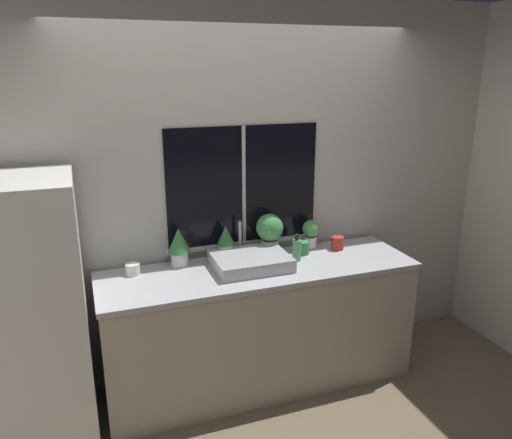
% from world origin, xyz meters
% --- Properties ---
extents(ground_plane, '(14.00, 14.00, 0.00)m').
position_xyz_m(ground_plane, '(0.00, 0.00, 0.00)').
color(ground_plane, brown).
extents(wall_back, '(8.00, 0.09, 2.70)m').
position_xyz_m(wall_back, '(0.00, 0.69, 1.35)').
color(wall_back, '#BCB7AD').
rests_on(wall_back, ground_plane).
extents(wall_right, '(0.06, 7.00, 2.70)m').
position_xyz_m(wall_right, '(2.07, 1.50, 1.35)').
color(wall_right, '#BCB7AD').
rests_on(wall_right, ground_plane).
extents(counter, '(2.19, 0.64, 0.90)m').
position_xyz_m(counter, '(0.00, 0.31, 0.45)').
color(counter, '#B2A893').
rests_on(counter, ground_plane).
extents(refrigerator, '(0.65, 0.67, 1.65)m').
position_xyz_m(refrigerator, '(-1.47, 0.27, 0.82)').
color(refrigerator, silver).
rests_on(refrigerator, ground_plane).
extents(sink, '(0.51, 0.46, 0.26)m').
position_xyz_m(sink, '(-0.06, 0.34, 0.95)').
color(sink, '#ADADB2').
rests_on(sink, counter).
extents(potted_plant_far_left, '(0.16, 0.16, 0.27)m').
position_xyz_m(potted_plant_far_left, '(-0.51, 0.55, 1.05)').
color(potted_plant_far_left, white).
rests_on(potted_plant_far_left, counter).
extents(potted_plant_center_left, '(0.13, 0.13, 0.25)m').
position_xyz_m(potted_plant_center_left, '(-0.17, 0.55, 1.03)').
color(potted_plant_center_left, white).
rests_on(potted_plant_center_left, counter).
extents(potted_plant_center_right, '(0.20, 0.20, 0.30)m').
position_xyz_m(potted_plant_center_right, '(0.16, 0.55, 1.08)').
color(potted_plant_center_right, white).
rests_on(potted_plant_center_right, counter).
extents(potted_plant_far_right, '(0.13, 0.13, 0.22)m').
position_xyz_m(potted_plant_far_right, '(0.50, 0.55, 1.03)').
color(potted_plant_far_right, white).
rests_on(potted_plant_far_right, counter).
extents(soap_bottle, '(0.06, 0.06, 0.20)m').
position_xyz_m(soap_bottle, '(0.29, 0.35, 0.98)').
color(soap_bottle, '#519E5B').
rests_on(soap_bottle, counter).
extents(mug_white, '(0.10, 0.10, 0.08)m').
position_xyz_m(mug_white, '(-0.83, 0.49, 0.94)').
color(mug_white, white).
rests_on(mug_white, counter).
extents(mug_red, '(0.09, 0.09, 0.10)m').
position_xyz_m(mug_red, '(0.68, 0.45, 0.95)').
color(mug_red, '#B72D28').
rests_on(mug_red, counter).
extents(mug_green, '(0.09, 0.09, 0.10)m').
position_xyz_m(mug_green, '(0.39, 0.45, 0.95)').
color(mug_green, '#38844C').
rests_on(mug_green, counter).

